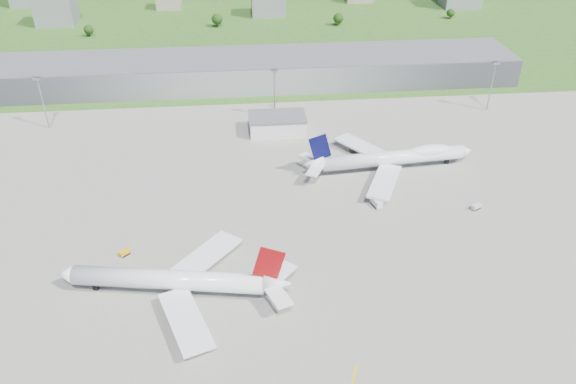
{
  "coord_description": "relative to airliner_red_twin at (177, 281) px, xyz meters",
  "views": [
    {
      "loc": [
        -8.48,
        -141.83,
        119.36
      ],
      "look_at": [
        8.48,
        31.73,
        9.0
      ],
      "focal_mm": 35.0,
      "sensor_mm": 36.0,
      "label": 1
    }
  ],
  "objects": [
    {
      "name": "ground",
      "position": [
        29.51,
        159.49,
        -5.29
      ],
      "size": [
        1400.0,
        1400.0,
        0.0
      ],
      "primitive_type": "plane",
      "color": "#2E581B",
      "rests_on": "ground"
    },
    {
      "name": "apron",
      "position": [
        39.51,
        49.49,
        -5.25
      ],
      "size": [
        360.0,
        190.0,
        0.08
      ],
      "primitive_type": "cube",
      "color": "gray",
      "rests_on": "ground"
    },
    {
      "name": "terminal",
      "position": [
        29.51,
        174.49,
        2.21
      ],
      "size": [
        300.0,
        42.0,
        15.0
      ],
      "primitive_type": "cube",
      "color": "gray",
      "rests_on": "ground"
    },
    {
      "name": "ops_building",
      "position": [
        39.51,
        109.49,
        -1.29
      ],
      "size": [
        26.0,
        16.0,
        8.0
      ],
      "primitive_type": "cube",
      "color": "silver",
      "rests_on": "ground"
    },
    {
      "name": "mast_west",
      "position": [
        -70.49,
        124.49,
        12.42
      ],
      "size": [
        3.5,
        2.0,
        25.9
      ],
      "color": "gray",
      "rests_on": "ground"
    },
    {
      "name": "mast_center",
      "position": [
        39.51,
        124.49,
        12.42
      ],
      "size": [
        3.5,
        2.0,
        25.9
      ],
      "color": "gray",
      "rests_on": "ground"
    },
    {
      "name": "mast_east",
      "position": [
        149.51,
        124.49,
        12.42
      ],
      "size": [
        3.5,
        2.0,
        25.9
      ],
      "color": "gray",
      "rests_on": "ground"
    },
    {
      "name": "airliner_red_twin",
      "position": [
        0.0,
        0.0,
        0.0
      ],
      "size": [
        72.14,
        55.61,
        19.86
      ],
      "rotation": [
        0.0,
        0.0,
        2.97
      ],
      "color": "white",
      "rests_on": "ground"
    },
    {
      "name": "airliner_blue_quad",
      "position": [
        85.31,
        69.36,
        0.08
      ],
      "size": [
        74.05,
        57.87,
        19.33
      ],
      "rotation": [
        0.0,
        0.0,
        0.09
      ],
      "color": "white",
      "rests_on": "ground"
    },
    {
      "name": "tug_yellow",
      "position": [
        -19.4,
        21.05,
        -4.35
      ],
      "size": [
        4.04,
        4.06,
        1.81
      ],
      "rotation": [
        0.0,
        0.0,
        0.79
      ],
      "color": "#F3AF0E",
      "rests_on": "ground"
    },
    {
      "name": "van_white_near",
      "position": [
        71.95,
        42.2,
        -3.85
      ],
      "size": [
        4.04,
        6.2,
        2.87
      ],
      "rotation": [
        0.0,
        0.0,
        1.86
      ],
      "color": "silver",
      "rests_on": "ground"
    },
    {
      "name": "van_white_far",
      "position": [
        109.19,
        36.26,
        -4.21
      ],
      "size": [
        4.36,
        3.57,
        2.11
      ],
      "rotation": [
        0.0,
        0.0,
        0.52
      ],
      "color": "silver",
      "rests_on": "ground"
    },
    {
      "name": "bldg_w",
      "position": [
        -110.49,
        309.49,
        6.71
      ],
      "size": [
        28.0,
        22.0,
        24.0
      ],
      "primitive_type": "cube",
      "color": "slate",
      "rests_on": "ground"
    },
    {
      "name": "bldg_c",
      "position": [
        49.51,
        319.49,
        5.71
      ],
      "size": [
        26.0,
        20.0,
        22.0
      ],
      "primitive_type": "cube",
      "color": "slate",
      "rests_on": "ground"
    },
    {
      "name": "tree_w",
      "position": [
        -80.49,
        274.49,
        -0.43
      ],
      "size": [
        6.75,
        6.75,
        8.25
      ],
      "color": "#382314",
      "rests_on": "ground"
    },
    {
      "name": "tree_c",
      "position": [
        9.51,
        289.49,
        0.55
      ],
      "size": [
        8.1,
        8.1,
        9.9
      ],
      "color": "#382314",
      "rests_on": "ground"
    },
    {
      "name": "tree_e",
      "position": [
        99.51,
        284.49,
        0.22
      ],
      "size": [
        7.65,
        7.65,
        9.35
      ],
      "color": "#382314",
      "rests_on": "ground"
    },
    {
      "name": "tree_far_e",
      "position": [
        189.51,
        294.49,
        -0.76
      ],
      "size": [
        6.3,
        6.3,
        7.7
      ],
      "color": "#382314",
      "rests_on": "ground"
    }
  ]
}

